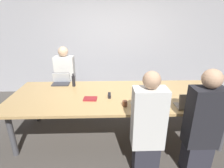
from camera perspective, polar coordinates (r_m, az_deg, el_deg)
ground_plane at (r=3.33m, az=1.76°, el=-15.73°), size 24.00×24.00×0.00m
curtain_wall at (r=4.77m, az=0.40°, el=13.80°), size 12.00×0.06×2.80m
conference_table at (r=2.96m, az=1.92°, el=-4.39°), size 3.55×1.33×0.78m
laptop_near_right at (r=2.70m, az=23.69°, el=-5.98°), size 0.32×0.22×0.23m
person_near_right at (r=2.51m, az=27.31°, el=-12.18°), size 0.40×0.24×1.45m
laptop_near_midright at (r=2.52m, az=10.22°, el=-6.27°), size 0.33×0.23×0.24m
person_near_midright at (r=2.28m, az=11.56°, el=-13.96°), size 0.40×0.24×1.43m
cup_near_midright at (r=2.56m, az=4.22°, el=-6.31°), size 0.07×0.07×0.08m
laptop_far_left at (r=3.52m, az=-16.28°, el=1.06°), size 0.33×0.22×0.22m
person_far_left at (r=3.95m, az=-14.83°, el=1.11°), size 0.40×0.24×1.44m
bottle_far_left at (r=3.32m, az=-12.44°, el=1.01°), size 0.06×0.06×0.24m
stapler at (r=2.84m, az=-0.84°, el=-3.74°), size 0.04×0.15×0.05m
notebook at (r=2.78m, az=-7.11°, el=-4.80°), size 0.22×0.17×0.02m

